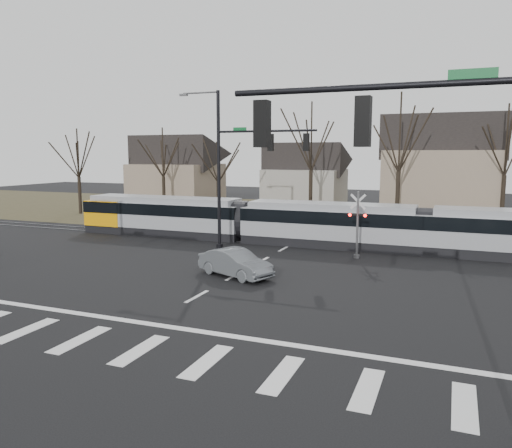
% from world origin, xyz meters
% --- Properties ---
extents(ground, '(140.00, 140.00, 0.00)m').
position_xyz_m(ground, '(0.00, 0.00, 0.00)').
color(ground, black).
extents(grass_verge, '(140.00, 28.00, 0.01)m').
position_xyz_m(grass_verge, '(0.00, 32.00, 0.01)').
color(grass_verge, '#38331E').
rests_on(grass_verge, ground).
extents(crosswalk, '(27.00, 2.60, 0.01)m').
position_xyz_m(crosswalk, '(0.00, -4.00, 0.01)').
color(crosswalk, silver).
rests_on(crosswalk, ground).
extents(stop_line, '(28.00, 0.35, 0.01)m').
position_xyz_m(stop_line, '(0.00, -1.80, 0.01)').
color(stop_line, silver).
rests_on(stop_line, ground).
extents(lane_dashes, '(0.18, 30.00, 0.01)m').
position_xyz_m(lane_dashes, '(0.00, 16.00, 0.01)').
color(lane_dashes, silver).
rests_on(lane_dashes, ground).
extents(rail_pair, '(90.00, 1.52, 0.06)m').
position_xyz_m(rail_pair, '(0.00, 15.80, 0.03)').
color(rail_pair, '#59595E').
rests_on(rail_pair, ground).
extents(tram, '(38.60, 2.87, 2.93)m').
position_xyz_m(tram, '(2.43, 16.00, 1.59)').
color(tram, gray).
rests_on(tram, ground).
extents(sedan, '(4.48, 5.29, 1.40)m').
position_xyz_m(sedan, '(0.08, 5.95, 0.70)').
color(sedan, slate).
rests_on(sedan, ground).
extents(signal_pole_near_right, '(6.72, 0.44, 8.00)m').
position_xyz_m(signal_pole_near_right, '(10.11, -6.00, 5.17)').
color(signal_pole_near_right, black).
rests_on(signal_pole_near_right, ground).
extents(signal_pole_far, '(9.28, 0.44, 10.20)m').
position_xyz_m(signal_pole_far, '(-2.41, 12.50, 5.70)').
color(signal_pole_far, black).
rests_on(signal_pole_far, ground).
extents(rail_crossing_signal, '(1.08, 0.36, 4.00)m').
position_xyz_m(rail_crossing_signal, '(5.00, 12.79, 1.89)').
color(rail_crossing_signal, '#59595B').
rests_on(rail_crossing_signal, ground).
extents(tree_row, '(59.20, 7.20, 10.00)m').
position_xyz_m(tree_row, '(2.00, 26.00, 5.00)').
color(tree_row, black).
rests_on(tree_row, ground).
extents(house_a, '(9.72, 8.64, 8.60)m').
position_xyz_m(house_a, '(-20.00, 34.00, 4.46)').
color(house_a, gray).
rests_on(house_a, ground).
extents(house_b, '(8.64, 7.56, 7.65)m').
position_xyz_m(house_b, '(-5.00, 36.00, 3.97)').
color(house_b, gray).
rests_on(house_b, ground).
extents(house_c, '(10.80, 8.64, 10.10)m').
position_xyz_m(house_c, '(9.00, 33.00, 5.23)').
color(house_c, gray).
rests_on(house_c, ground).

